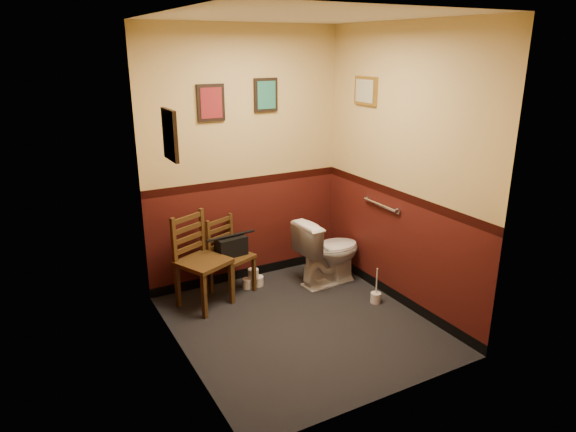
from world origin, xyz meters
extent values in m
cube|color=black|center=(0.00, 0.00, 0.00)|extent=(2.20, 2.40, 0.00)
cube|color=silver|center=(0.00, 0.00, 2.70)|extent=(2.20, 2.40, 0.00)
cube|color=#41120E|center=(0.00, 1.20, 1.35)|extent=(2.20, 0.00, 2.70)
cube|color=#41120E|center=(0.00, -1.20, 1.35)|extent=(2.20, 0.00, 2.70)
cube|color=#41120E|center=(-1.10, 0.00, 1.35)|extent=(0.00, 2.40, 2.70)
cube|color=#41120E|center=(1.10, 0.00, 1.35)|extent=(0.00, 2.40, 2.70)
cylinder|color=silver|center=(1.07, 0.25, 0.95)|extent=(0.03, 0.50, 0.03)
cylinder|color=silver|center=(1.09, 0.00, 0.95)|extent=(0.02, 0.06, 0.06)
cylinder|color=silver|center=(1.09, 0.50, 0.95)|extent=(0.02, 0.06, 0.06)
cube|color=black|center=(-0.35, 1.18, 1.95)|extent=(0.28, 0.03, 0.36)
cube|color=maroon|center=(-0.35, 1.17, 1.95)|extent=(0.22, 0.01, 0.30)
cube|color=black|center=(0.25, 1.18, 2.00)|extent=(0.26, 0.03, 0.34)
cube|color=#23705E|center=(0.25, 1.17, 2.00)|extent=(0.20, 0.01, 0.28)
cube|color=black|center=(-1.08, 0.10, 1.85)|extent=(0.03, 0.30, 0.38)
cube|color=#A6A482|center=(-1.07, 0.10, 1.85)|extent=(0.01, 0.24, 0.31)
cube|color=olive|center=(1.08, 0.60, 2.05)|extent=(0.03, 0.34, 0.28)
cube|color=#A6A482|center=(1.07, 0.60, 2.05)|extent=(0.01, 0.28, 0.22)
imported|color=white|center=(0.72, 0.65, 0.36)|extent=(0.77, 0.46, 0.73)
cylinder|color=silver|center=(0.89, 0.02, 0.05)|extent=(0.11, 0.11, 0.11)
cylinder|color=silver|center=(0.89, 0.02, 0.23)|extent=(0.01, 0.01, 0.30)
cube|color=#523718|center=(-0.64, 0.80, 0.47)|extent=(0.58, 0.58, 0.04)
cube|color=#523718|center=(-0.74, 0.55, 0.23)|extent=(0.05, 0.05, 0.47)
cube|color=#523718|center=(-0.89, 0.89, 0.23)|extent=(0.05, 0.05, 0.47)
cube|color=#523718|center=(-0.40, 0.71, 0.23)|extent=(0.05, 0.05, 0.47)
cube|color=#523718|center=(-0.55, 1.05, 0.23)|extent=(0.05, 0.05, 0.47)
cube|color=#523718|center=(-0.89, 0.90, 0.70)|extent=(0.05, 0.05, 0.47)
cube|color=#523718|center=(-0.55, 1.05, 0.70)|extent=(0.05, 0.05, 0.47)
cube|color=#523718|center=(-0.72, 0.98, 0.57)|extent=(0.33, 0.17, 0.05)
cube|color=#523718|center=(-0.72, 0.98, 0.67)|extent=(0.33, 0.17, 0.05)
cube|color=#523718|center=(-0.72, 0.98, 0.78)|extent=(0.33, 0.17, 0.05)
cube|color=#523718|center=(-0.72, 0.98, 0.88)|extent=(0.33, 0.17, 0.05)
cube|color=#523718|center=(-0.29, 0.94, 0.40)|extent=(0.49, 0.49, 0.04)
cube|color=#523718|center=(-0.38, 0.73, 0.20)|extent=(0.05, 0.05, 0.40)
cube|color=#523718|center=(-0.50, 1.03, 0.20)|extent=(0.05, 0.05, 0.40)
cube|color=#523718|center=(-0.08, 0.85, 0.20)|extent=(0.05, 0.05, 0.40)
cube|color=#523718|center=(-0.20, 1.15, 0.20)|extent=(0.05, 0.05, 0.40)
cube|color=#523718|center=(-0.50, 1.03, 0.60)|extent=(0.04, 0.04, 0.40)
cube|color=#523718|center=(-0.20, 1.15, 0.60)|extent=(0.04, 0.04, 0.40)
cube|color=#523718|center=(-0.35, 1.09, 0.49)|extent=(0.29, 0.13, 0.04)
cube|color=#523718|center=(-0.35, 1.09, 0.58)|extent=(0.29, 0.13, 0.04)
cube|color=#523718|center=(-0.35, 1.09, 0.67)|extent=(0.29, 0.13, 0.04)
cube|color=#523718|center=(-0.35, 1.09, 0.76)|extent=(0.29, 0.13, 0.04)
cube|color=black|center=(-0.29, 0.94, 0.52)|extent=(0.33, 0.19, 0.20)
cylinder|color=black|center=(-0.29, 0.94, 0.63)|extent=(0.28, 0.06, 0.03)
cylinder|color=silver|center=(-0.11, 0.95, 0.05)|extent=(0.11, 0.11, 0.10)
cylinder|color=silver|center=(0.01, 0.95, 0.05)|extent=(0.11, 0.11, 0.10)
cylinder|color=silver|center=(-0.05, 0.94, 0.16)|extent=(0.11, 0.11, 0.10)
camera|label=1|loc=(-2.14, -3.65, 2.47)|focal=32.00mm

